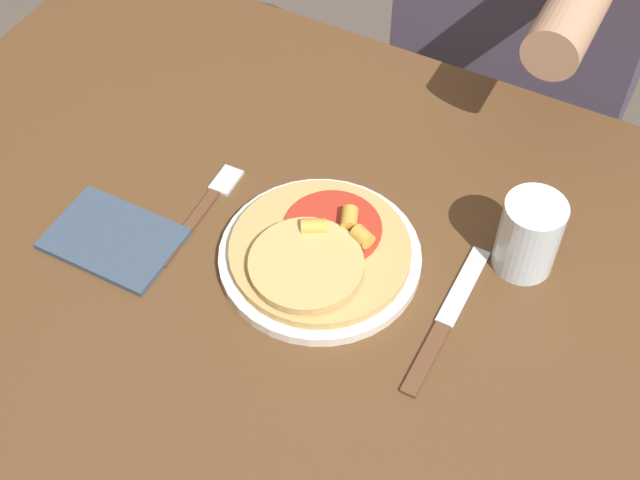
# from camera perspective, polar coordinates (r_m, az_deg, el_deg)

# --- Properties ---
(dining_table) EXTENTS (1.18, 0.84, 0.75)m
(dining_table) POSITION_cam_1_polar(r_m,az_deg,el_deg) (1.15, -1.55, -4.85)
(dining_table) COLOR brown
(dining_table) RESTS_ON ground_plane
(plate) EXTENTS (0.24, 0.24, 0.01)m
(plate) POSITION_cam_1_polar(r_m,az_deg,el_deg) (1.06, 0.00, -1.12)
(plate) COLOR silver
(plate) RESTS_ON dining_table
(pizza) EXTENTS (0.21, 0.21, 0.04)m
(pizza) POSITION_cam_1_polar(r_m,az_deg,el_deg) (1.04, -0.10, -0.73)
(pizza) COLOR tan
(pizza) RESTS_ON plate
(fork) EXTENTS (0.03, 0.18, 0.00)m
(fork) POSITION_cam_1_polar(r_m,az_deg,el_deg) (1.12, -7.40, 2.08)
(fork) COLOR brown
(fork) RESTS_ON dining_table
(knife) EXTENTS (0.02, 0.22, 0.00)m
(knife) POSITION_cam_1_polar(r_m,az_deg,el_deg) (1.02, 8.03, -5.14)
(knife) COLOR brown
(knife) RESTS_ON dining_table
(drinking_glass) EXTENTS (0.07, 0.07, 0.10)m
(drinking_glass) POSITION_cam_1_polar(r_m,az_deg,el_deg) (1.05, 13.23, 0.30)
(drinking_glass) COLOR silver
(drinking_glass) RESTS_ON dining_table
(napkin) EXTENTS (0.16, 0.11, 0.01)m
(napkin) POSITION_cam_1_polar(r_m,az_deg,el_deg) (1.11, -13.07, 0.08)
(napkin) COLOR #38475B
(napkin) RESTS_ON dining_table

